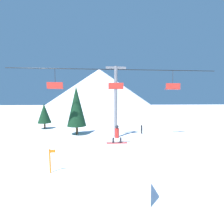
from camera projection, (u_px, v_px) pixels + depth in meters
name	position (u px, v px, depth m)	size (l,w,h in m)	color
ground_plane	(99.00, 190.00, 7.87)	(220.00, 220.00, 0.00)	white
mountain_ridge	(99.00, 88.00, 95.71)	(68.25, 68.25, 23.58)	silver
snow_ramp	(119.00, 168.00, 8.41)	(2.20, 4.12, 1.80)	white
snowboarder	(117.00, 134.00, 9.93)	(1.40, 0.28, 1.24)	#B22D2D
chairlift	(116.00, 94.00, 18.04)	(24.99, 0.44, 8.65)	slate
pine_tree_near	(76.00, 106.00, 19.82)	(2.52, 2.52, 6.44)	#4C3823
pine_tree_far	(44.00, 113.00, 23.76)	(2.05, 2.05, 4.01)	#4C3823
trail_marker	(50.00, 160.00, 9.57)	(0.41, 0.10, 1.56)	orange
distant_skier	(142.00, 129.00, 20.47)	(0.24, 0.24, 1.23)	black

